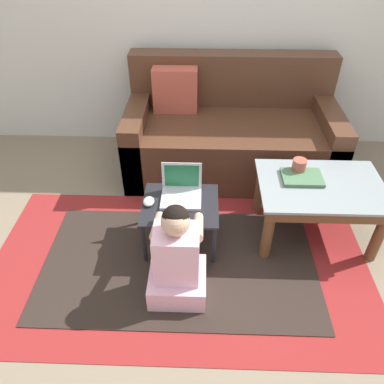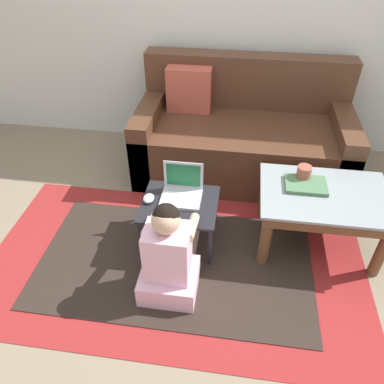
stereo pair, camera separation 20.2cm
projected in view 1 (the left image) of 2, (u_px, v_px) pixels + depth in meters
ground_plane at (202, 261)px, 2.45m from camera, size 16.00×16.00×0.00m
area_rug at (179, 264)px, 2.43m from camera, size 2.44×1.36×0.01m
couch at (230, 134)px, 3.14m from camera, size 1.69×0.86×0.88m
coffee_table at (320, 194)px, 2.44m from camera, size 0.80×0.56×0.43m
laptop_desk at (180, 208)px, 2.41m from camera, size 0.49×0.43×0.33m
laptop at (181, 193)px, 2.41m from camera, size 0.26×0.21×0.22m
computer_mouse at (149, 201)px, 2.38m from camera, size 0.07×0.09×0.04m
person_seated at (177, 260)px, 2.10m from camera, size 0.33×0.43×0.66m
cup_on_table at (299, 166)px, 2.46m from camera, size 0.09×0.09×0.10m
book_on_table at (302, 177)px, 2.43m from camera, size 0.26×0.19×0.02m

